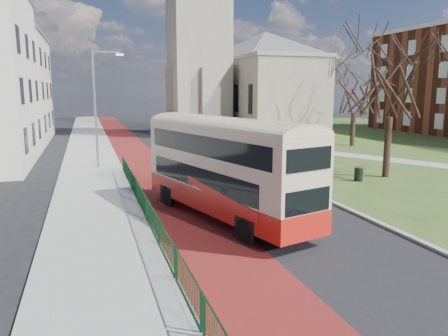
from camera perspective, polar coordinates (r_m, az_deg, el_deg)
name	(u,v)px	position (r m, az deg, el deg)	size (l,w,h in m)	color
ground	(247,248)	(15.60, 3.01, -10.35)	(160.00, 160.00, 0.00)	black
road_carriageway	(176,160)	(34.76, -6.27, 1.04)	(9.00, 120.00, 0.01)	black
bus_lane	(142,162)	(34.34, -10.69, 0.82)	(3.40, 120.00, 0.01)	#591414
pavement_west	(90,163)	(34.10, -17.04, 0.58)	(4.00, 120.00, 0.12)	gray
kerb_west	(118,162)	(34.17, -13.69, 0.76)	(0.25, 120.00, 0.13)	#999993
kerb_east	(224,153)	(37.80, -0.02, 1.93)	(0.25, 80.00, 0.13)	#999993
grass_green	(413,145)	(47.68, 23.46, 2.74)	(40.00, 80.00, 0.04)	#334A1A
pedestrian_railing	(147,210)	(18.47, -10.06, -5.42)	(0.07, 24.00, 1.12)	black
gothic_church	(235,25)	(55.17, 1.44, 18.12)	(16.38, 18.00, 40.00)	gray
streetlamp	(97,103)	(31.69, -16.23, 8.17)	(2.13, 0.18, 8.00)	gray
bus	(225,164)	(18.42, 0.08, 0.54)	(4.95, 10.24, 4.18)	#B41810
winter_tree_near	(393,68)	(29.03, 21.15, 12.10)	(8.57, 8.57, 9.74)	black
winter_tree_far	(355,87)	(44.62, 16.72, 10.08)	(6.60, 6.60, 8.24)	#2E2017
litter_bin	(359,174)	(27.56, 17.18, -0.71)	(0.64, 0.64, 0.89)	black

